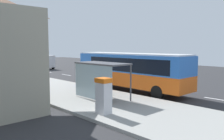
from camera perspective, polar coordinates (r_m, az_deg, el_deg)
ground_plane at (r=31.77m, az=-11.34°, el=-1.27°), size 56.00×92.00×0.04m
sidewalk_platform at (r=18.38m, az=-8.37°, el=-5.96°), size 6.20×30.00×0.18m
lane_stripe_seg_0 at (r=18.63m, az=24.47°, el=-6.53°), size 0.16×2.20×0.01m
lane_stripe_seg_1 at (r=20.97m, az=11.69°, el=-4.80°), size 0.16×2.20×0.01m
lane_stripe_seg_2 at (r=24.13m, az=1.90°, el=-3.30°), size 0.16×2.20×0.01m
lane_stripe_seg_3 at (r=27.84m, az=-5.43°, el=-2.11°), size 0.16×2.20×0.01m
lane_stripe_seg_4 at (r=31.90m, az=-10.96°, el=-1.19°), size 0.16×2.20×0.01m
lane_stripe_seg_5 at (r=36.20m, az=-15.21°, el=-0.47°), size 0.16×2.20×0.01m
lane_stripe_seg_6 at (r=40.66m, az=-18.54°, el=0.10°), size 0.16×2.20×0.01m
lane_stripe_seg_7 at (r=45.23m, az=-21.21°, el=0.55°), size 0.16×2.20×0.01m
bus at (r=20.34m, az=4.31°, el=0.21°), size 2.56×11.02×3.21m
white_van at (r=41.92m, az=-16.52°, el=2.15°), size 2.14×5.25×2.30m
sedan_near at (r=52.47m, az=-22.09°, el=2.04°), size 1.89×4.43×1.52m
ticket_machine at (r=12.73m, az=-2.03°, el=-6.18°), size 0.66×0.76×1.94m
recycling_bin_green at (r=20.16m, az=-4.48°, el=-3.24°), size 0.52×0.52×0.95m
recycling_bin_orange at (r=20.70m, az=-5.70°, el=-3.02°), size 0.52×0.52×0.95m
recycling_bin_red at (r=21.26m, az=-6.85°, el=-2.80°), size 0.52×0.52×0.95m
recycling_bin_blue at (r=21.82m, az=-7.95°, el=-2.60°), size 0.52×0.52×0.95m
traffic_light_near_side at (r=50.65m, az=-17.44°, el=4.76°), size 0.49×0.28×4.73m
bus_shelter at (r=16.05m, az=-3.27°, el=-0.35°), size 1.80×4.00×2.50m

